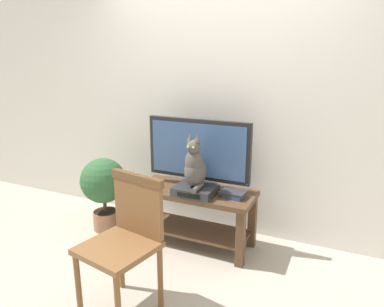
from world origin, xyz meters
TOP-DOWN VIEW (x-y plane):
  - ground_plane at (0.00, 0.00)m, footprint 12.00×12.00m
  - back_wall at (0.00, 0.99)m, footprint 7.00×0.12m
  - tv_stand at (-0.08, 0.49)m, footprint 1.12×0.47m
  - tv at (-0.08, 0.58)m, footprint 1.00×0.20m
  - media_box at (-0.02, 0.40)m, footprint 0.36×0.30m
  - cat at (-0.02, 0.39)m, footprint 0.19×0.29m
  - wooden_chair at (-0.14, -0.50)m, footprint 0.53×0.53m
  - book_stack at (0.31, 0.47)m, footprint 0.23×0.18m
  - potted_plant at (-1.04, 0.38)m, footprint 0.46×0.46m

SIDE VIEW (x-z plane):
  - ground_plane at x=0.00m, z-range 0.00..0.00m
  - tv_stand at x=-0.08m, z-range 0.10..0.65m
  - potted_plant at x=-1.04m, z-range 0.10..0.86m
  - wooden_chair at x=-0.14m, z-range 0.09..1.05m
  - book_stack at x=0.31m, z-range 0.55..0.61m
  - media_box at x=-0.02m, z-range 0.55..0.62m
  - cat at x=-0.02m, z-range 0.57..1.05m
  - tv at x=-0.08m, z-range 0.57..1.22m
  - back_wall at x=0.00m, z-range 0.00..2.80m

